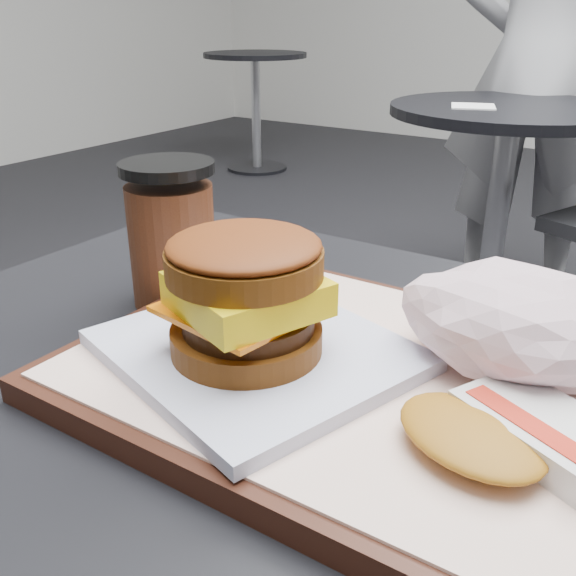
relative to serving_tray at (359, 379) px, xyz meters
The scene contains 9 objects.
serving_tray is the anchor object (origin of this frame).
breakfast_sandwich 0.09m from the serving_tray, 151.51° to the right, with size 0.23×0.22×0.09m.
hash_brown 0.11m from the serving_tray, 16.95° to the right, with size 0.13×0.12×0.02m.
crumpled_wrapper 0.11m from the serving_tray, 32.38° to the left, with size 0.15×0.12×0.07m, color silver, non-canonical shape.
coffee_cup 0.21m from the serving_tray, 168.13° to the left, with size 0.08×0.08×0.12m.
neighbor_table 1.68m from the serving_tray, 102.04° to the left, with size 0.70×0.70×0.75m.
napkin 1.59m from the serving_tray, 105.69° to the left, with size 0.12×0.12×0.00m, color white.
patron 2.08m from the serving_tray, 100.66° to the left, with size 0.61×0.40×1.66m, color #BAB9BE.
bg_table_mid 3.98m from the serving_tray, 127.06° to the left, with size 0.66×0.66×0.75m.
Camera 1 is at (0.16, -0.31, 1.01)m, focal length 40.00 mm.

